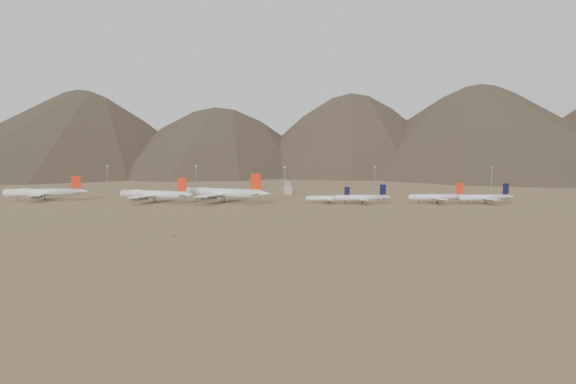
# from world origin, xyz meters

# --- Properties ---
(ground) EXTENTS (3000.00, 3000.00, 0.00)m
(ground) POSITION_xyz_m (0.00, 0.00, 0.00)
(ground) COLOR #92724B
(ground) RESTS_ON ground
(mountain_ridge) EXTENTS (4400.00, 1000.00, 300.00)m
(mountain_ridge) POSITION_xyz_m (0.00, 900.00, 150.00)
(mountain_ridge) COLOR #4B3C2D
(mountain_ridge) RESTS_ON ground
(widebody_west) EXTENTS (63.68, 50.42, 19.44)m
(widebody_west) POSITION_xyz_m (-157.65, 33.53, 6.70)
(widebody_west) COLOR white
(widebody_west) RESTS_ON ground
(widebody_centre) EXTENTS (63.75, 50.30, 19.34)m
(widebody_centre) POSITION_xyz_m (-63.43, 22.76, 6.67)
(widebody_centre) COLOR white
(widebody_centre) RESTS_ON ground
(widebody_east) EXTENTS (73.35, 58.19, 22.48)m
(widebody_east) POSITION_xyz_m (-11.68, 28.14, 7.75)
(widebody_east) COLOR white
(widebody_east) RESTS_ON ground
(narrowbody_a) EXTENTS (37.24, 27.32, 12.45)m
(narrowbody_a) POSITION_xyz_m (69.85, 31.77, 4.04)
(narrowbody_a) COLOR white
(narrowbody_a) RESTS_ON ground
(narrowbody_b) EXTENTS (42.76, 31.40, 14.31)m
(narrowbody_b) POSITION_xyz_m (94.61, 30.92, 4.64)
(narrowbody_b) COLOR white
(narrowbody_b) RESTS_ON ground
(narrowbody_c) EXTENTS (46.40, 33.99, 15.48)m
(narrowbody_c) POSITION_xyz_m (150.85, 37.60, 5.02)
(narrowbody_c) COLOR white
(narrowbody_c) RESTS_ON ground
(narrowbody_d) EXTENTS (44.02, 32.79, 15.07)m
(narrowbody_d) POSITION_xyz_m (186.23, 38.91, 4.89)
(narrowbody_d) COLOR white
(narrowbody_d) RESTS_ON ground
(control_tower) EXTENTS (8.00, 8.00, 12.00)m
(control_tower) POSITION_xyz_m (30.00, 120.00, 5.32)
(control_tower) COLOR tan
(control_tower) RESTS_ON ground
(mast_far_west) EXTENTS (2.00, 0.60, 25.70)m
(mast_far_west) POSITION_xyz_m (-145.90, 128.59, 14.20)
(mast_far_west) COLOR gray
(mast_far_west) RESTS_ON ground
(mast_west) EXTENTS (2.00, 0.60, 25.70)m
(mast_west) POSITION_xyz_m (-59.95, 133.18, 14.20)
(mast_west) COLOR gray
(mast_west) RESTS_ON ground
(mast_centre) EXTENTS (2.00, 0.60, 25.70)m
(mast_centre) POSITION_xyz_m (28.38, 104.00, 14.20)
(mast_centre) COLOR gray
(mast_centre) RESTS_ON ground
(mast_east) EXTENTS (2.00, 0.60, 25.70)m
(mast_east) POSITION_xyz_m (109.10, 134.68, 14.20)
(mast_east) COLOR gray
(mast_east) RESTS_ON ground
(mast_far_east) EXTENTS (2.00, 0.60, 25.70)m
(mast_far_east) POSITION_xyz_m (212.24, 126.52, 14.20)
(mast_far_east) COLOR gray
(mast_far_east) RESTS_ON ground
(desert_scrub) EXTENTS (418.27, 170.18, 0.88)m
(desert_scrub) POSITION_xyz_m (22.73, -88.38, 0.34)
(desert_scrub) COLOR olive
(desert_scrub) RESTS_ON ground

